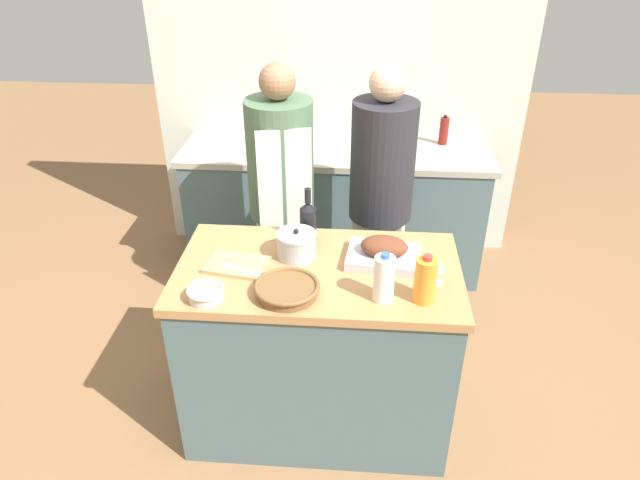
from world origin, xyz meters
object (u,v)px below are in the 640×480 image
juice_jug (425,280)px  person_cook_guest (381,197)px  person_cook_aproned (282,196)px  stock_pot (296,245)px  condiment_bottle_tall (444,131)px  wicker_basket (287,289)px  wine_glass_left (438,266)px  cutting_board (237,265)px  condiment_bottle_short (292,134)px  mixing_bowl (206,293)px  milk_jug (384,279)px  roasting_pan (384,253)px  knife_chef (256,274)px  wine_bottle_green (308,221)px

juice_jug → person_cook_guest: (-0.15, 0.96, -0.11)m
person_cook_aproned → juice_jug: bearing=-68.2°
stock_pot → condiment_bottle_tall: (0.82, 1.51, 0.01)m
wicker_basket → wine_glass_left: bearing=12.3°
cutting_board → condiment_bottle_short: 1.51m
wicker_basket → condiment_bottle_tall: (0.82, 1.81, 0.04)m
mixing_bowl → milk_jug: bearing=4.2°
cutting_board → person_cook_aproned: 0.75m
juice_jug → condiment_bottle_short: (-0.73, 1.69, -0.04)m
cutting_board → milk_jug: size_ratio=1.34×
milk_jug → person_cook_aproned: 1.09m
wicker_basket → juice_jug: 0.55m
wicker_basket → person_cook_guest: 1.04m
cutting_board → milk_jug: 0.67m
juice_jug → wine_glass_left: 0.14m
roasting_pan → condiment_bottle_short: 1.53m
roasting_pan → wine_glass_left: 0.27m
wicker_basket → person_cook_guest: (0.40, 0.96, -0.05)m
wicker_basket → milk_jug: (0.39, -0.00, 0.07)m
cutting_board → wine_glass_left: wine_glass_left is taller
wicker_basket → milk_jug: 0.39m
juice_jug → knife_chef: size_ratio=0.73×
wicker_basket → condiment_bottle_short: (-0.18, 1.70, 0.03)m
mixing_bowl → person_cook_guest: 1.24m
wicker_basket → condiment_bottle_tall: condiment_bottle_tall is taller
stock_pot → person_cook_aproned: bearing=103.7°
condiment_bottle_short → milk_jug: bearing=-71.4°
wine_bottle_green → wine_glass_left: bearing=-28.2°
juice_jug → milk_jug: bearing=-177.6°
roasting_pan → mixing_bowl: roasting_pan is taller
condiment_bottle_tall → wine_bottle_green: bearing=-119.5°
person_cook_guest → cutting_board: bearing=-119.1°
person_cook_aproned → stock_pot: bearing=-91.4°
knife_chef → person_cook_guest: bearing=57.5°
cutting_board → person_cook_guest: (0.64, 0.77, -0.03)m
condiment_bottle_tall → person_cook_guest: bearing=-116.7°
wicker_basket → milk_jug: size_ratio=1.25×
stock_pot → mixing_bowl: stock_pot is taller
mixing_bowl → milk_jug: milk_jug is taller
wicker_basket → person_cook_guest: person_cook_guest is taller
juice_jug → wine_glass_left: bearing=63.6°
mixing_bowl → juice_jug: 0.88m
wicker_basket → milk_jug: bearing=-0.2°
cutting_board → stock_pot: size_ratio=1.59×
roasting_pan → person_cook_aproned: person_cook_aproned is taller
wine_glass_left → condiment_bottle_tall: size_ratio=0.61×
cutting_board → knife_chef: (0.10, -0.08, 0.01)m
wine_glass_left → condiment_bottle_tall: bearing=82.9°
roasting_pan → milk_jug: (-0.01, -0.28, 0.05)m
cutting_board → wine_bottle_green: (0.29, 0.25, 0.10)m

